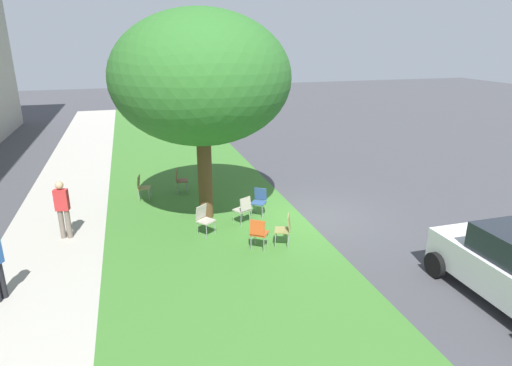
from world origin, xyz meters
TOP-DOWN VIEW (x-y plane):
  - ground at (0.00, 0.00)m, footprint 80.00×80.00m
  - grass_verge at (0.00, 3.20)m, footprint 48.00×6.00m
  - sidewalk_strip at (0.00, 7.60)m, footprint 48.00×2.80m
  - street_tree at (0.95, 3.15)m, footprint 5.17×5.17m
  - chair_0 at (0.08, 2.17)m, footprint 0.56×0.56m
  - chair_1 at (3.49, 3.66)m, footprint 0.44×0.45m
  - chair_2 at (-0.33, 3.43)m, footprint 0.58×0.58m
  - chair_3 at (-1.61, 1.44)m, footprint 0.54×0.55m
  - chair_4 at (-1.65, 2.20)m, footprint 0.58×0.58m
  - chair_5 at (0.62, 1.50)m, footprint 0.58×0.58m
  - chair_6 at (3.06, 5.01)m, footprint 0.49×0.50m
  - pedestrian_0 at (0.56, 7.22)m, footprint 0.27×0.39m

SIDE VIEW (x-z plane):
  - ground at x=0.00m, z-range 0.00..0.00m
  - grass_verge at x=0.00m, z-range 0.00..0.01m
  - sidewalk_strip at x=0.00m, z-range 0.00..0.01m
  - chair_0 at x=0.08m, z-range 0.08..0.96m
  - chair_1 at x=3.49m, z-range 0.08..0.96m
  - chair_2 at x=-0.33m, z-range 0.08..0.96m
  - chair_3 at x=-1.61m, z-range 0.08..0.96m
  - chair_4 at x=-1.65m, z-range 0.08..0.96m
  - chair_5 at x=0.62m, z-range 0.08..0.96m
  - chair_6 at x=3.06m, z-range 0.08..0.96m
  - pedestrian_0 at x=0.56m, z-range 0.08..1.77m
  - street_tree at x=0.95m, z-range 1.18..7.39m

